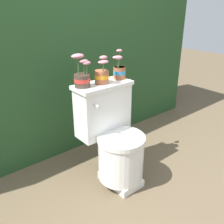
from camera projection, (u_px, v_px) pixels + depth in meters
ground_plane at (119, 181)px, 2.09m from camera, size 12.00×12.00×0.00m
hedge_backdrop at (50, 63)px, 2.53m from camera, size 3.31×0.81×1.62m
toilet at (114, 138)px, 1.99m from camera, size 0.47×0.52×0.80m
potted_plant_left at (82, 76)px, 1.80m from camera, size 0.12×0.12×0.24m
potted_plant_midleft at (102, 74)px, 1.88m from camera, size 0.12×0.13×0.21m
potted_plant_middle at (119, 70)px, 2.00m from camera, size 0.13×0.10×0.23m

